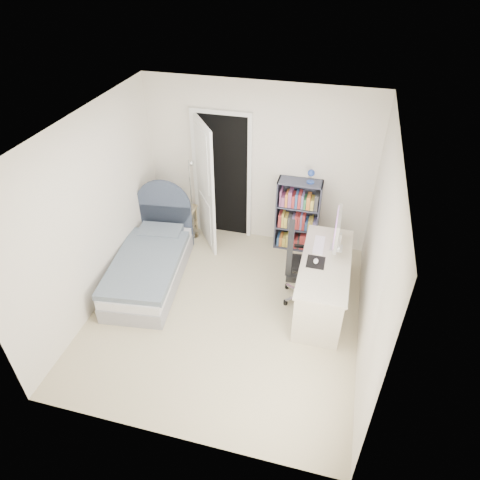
% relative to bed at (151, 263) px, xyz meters
% --- Properties ---
extents(room_shell, '(3.50, 3.70, 2.60)m').
position_rel_bed_xyz_m(room_shell, '(1.23, -0.40, 0.99)').
color(room_shell, tan).
rests_on(room_shell, ground).
extents(door, '(0.92, 0.70, 2.06)m').
position_rel_bed_xyz_m(door, '(0.57, 1.16, 0.78)').
color(door, black).
rests_on(door, ground).
extents(bed, '(1.07, 1.93, 1.13)m').
position_rel_bed_xyz_m(bed, '(0.00, 0.00, 0.00)').
color(bed, gray).
rests_on(bed, ground).
extents(nightstand, '(0.38, 0.38, 0.56)m').
position_rel_bed_xyz_m(nightstand, '(0.05, 1.16, 0.11)').
color(nightstand, '#D2B881').
rests_on(nightstand, ground).
extents(floor_lamp, '(0.20, 0.20, 1.38)m').
position_rel_bed_xyz_m(floor_lamp, '(0.26, 1.11, 0.31)').
color(floor_lamp, silver).
rests_on(floor_lamp, ground).
extents(bookcase, '(0.65, 0.28, 1.38)m').
position_rel_bed_xyz_m(bookcase, '(1.90, 1.26, 0.28)').
color(bookcase, '#3C4052').
rests_on(bookcase, ground).
extents(desk, '(0.61, 1.53, 1.25)m').
position_rel_bed_xyz_m(desk, '(2.41, 0.06, 0.15)').
color(desk, beige).
rests_on(desk, ground).
extents(office_chair, '(0.59, 0.61, 1.12)m').
position_rel_bed_xyz_m(office_chair, '(2.08, 0.10, 0.36)').
color(office_chair, silver).
rests_on(office_chair, ground).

